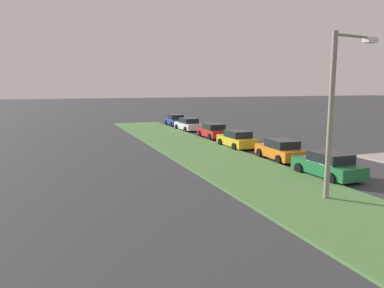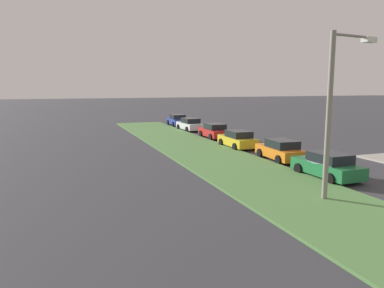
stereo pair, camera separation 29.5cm
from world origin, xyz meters
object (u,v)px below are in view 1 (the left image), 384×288
parked_car_blue (175,120)px  parked_car_yellow (237,139)px  streetlight (337,104)px  parked_car_white (188,125)px  parked_car_green (328,165)px  parked_car_orange (281,150)px  parked_car_red (213,131)px

parked_car_blue → parked_car_yellow: bearing=-179.8°
streetlight → parked_car_white: bearing=-5.9°
parked_car_green → parked_car_yellow: size_ratio=1.01×
parked_car_orange → parked_car_blue: (24.57, -0.15, 0.00)m
parked_car_yellow → parked_car_red: bearing=-4.5°
parked_car_orange → streetlight: size_ratio=0.59×
parked_car_orange → parked_car_red: bearing=2.9°
parked_car_green → parked_car_white: (23.97, -0.20, 0.00)m
parked_car_white → parked_car_red: bearing=178.1°
parked_car_yellow → parked_car_red: same height
parked_car_white → parked_car_yellow: bearing=175.4°
parked_car_yellow → parked_car_blue: (18.74, -0.58, 0.00)m
parked_car_green → parked_car_orange: (5.27, -0.36, 0.00)m
parked_car_orange → streetlight: bearing=164.0°
parked_car_white → parked_car_blue: bearing=-6.5°
parked_car_green → parked_car_white: bearing=-1.9°
parked_car_blue → streetlight: 33.58m
parked_car_white → parked_car_blue: same height
parked_car_yellow → parked_car_white: bearing=-1.4°
parked_car_green → parked_car_blue: bearing=-2.4°
parked_car_red → streetlight: 21.11m
streetlight → parked_car_red: bearing=-8.4°
parked_car_green → parked_car_red: 17.18m
parked_car_blue → parked_car_orange: bearing=-178.4°
parked_car_red → parked_car_blue: same height
parked_car_green → parked_car_blue: size_ratio=1.00×
parked_car_orange → parked_car_red: (11.91, -0.02, 0.00)m
parked_car_orange → parked_car_blue: bearing=2.7°
parked_car_green → parked_car_yellow: 11.10m
parked_car_yellow → parked_car_red: (6.08, -0.45, 0.00)m
parked_car_red → parked_car_green: bearing=179.3°
parked_car_white → streetlight: bearing=170.7°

